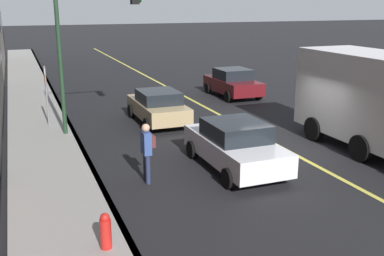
{
  "coord_description": "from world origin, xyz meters",
  "views": [
    {
      "loc": [
        -13.17,
        8.74,
        5.07
      ],
      "look_at": [
        -0.21,
        3.65,
        1.22
      ],
      "focal_mm": 42.47,
      "sensor_mm": 36.0,
      "label": 1
    }
  ],
  "objects_px": {
    "car_maroon": "(233,83)",
    "truck_white": "(381,103)",
    "pedestrian_with_backpack": "(147,148)",
    "street_sign_post": "(46,92)",
    "car_white": "(235,145)",
    "fire_hydrant": "(106,234)",
    "car_tan": "(158,106)",
    "traffic_light_mast": "(89,27)"
  },
  "relations": [
    {
      "from": "pedestrian_with_backpack",
      "to": "car_maroon",
      "type": "bearing_deg",
      "value": -37.17
    },
    {
      "from": "car_tan",
      "to": "traffic_light_mast",
      "type": "height_order",
      "value": "traffic_light_mast"
    },
    {
      "from": "truck_white",
      "to": "fire_hydrant",
      "type": "xyz_separation_m",
      "value": [
        -3.24,
        10.12,
        -1.31
      ]
    },
    {
      "from": "car_tan",
      "to": "car_white",
      "type": "bearing_deg",
      "value": -174.8
    },
    {
      "from": "truck_white",
      "to": "fire_hydrant",
      "type": "bearing_deg",
      "value": 107.78
    },
    {
      "from": "car_maroon",
      "to": "truck_white",
      "type": "height_order",
      "value": "truck_white"
    },
    {
      "from": "car_tan",
      "to": "truck_white",
      "type": "distance_m",
      "value": 8.95
    },
    {
      "from": "truck_white",
      "to": "pedestrian_with_backpack",
      "type": "xyz_separation_m",
      "value": [
        0.25,
        8.22,
        -0.73
      ]
    },
    {
      "from": "car_white",
      "to": "traffic_light_mast",
      "type": "relative_size",
      "value": 0.68
    },
    {
      "from": "car_white",
      "to": "car_tan",
      "type": "height_order",
      "value": "car_white"
    },
    {
      "from": "pedestrian_with_backpack",
      "to": "street_sign_post",
      "type": "bearing_deg",
      "value": 17.09
    },
    {
      "from": "pedestrian_with_backpack",
      "to": "truck_white",
      "type": "bearing_deg",
      "value": -91.75
    },
    {
      "from": "street_sign_post",
      "to": "traffic_light_mast",
      "type": "bearing_deg",
      "value": -132.26
    },
    {
      "from": "truck_white",
      "to": "traffic_light_mast",
      "type": "relative_size",
      "value": 1.18
    },
    {
      "from": "car_maroon",
      "to": "pedestrian_with_backpack",
      "type": "relative_size",
      "value": 2.28
    },
    {
      "from": "car_white",
      "to": "traffic_light_mast",
      "type": "distance_m",
      "value": 7.34
    },
    {
      "from": "car_tan",
      "to": "traffic_light_mast",
      "type": "relative_size",
      "value": 0.66
    },
    {
      "from": "car_white",
      "to": "car_tan",
      "type": "xyz_separation_m",
      "value": [
        6.27,
        0.57,
        -0.03
      ]
    },
    {
      "from": "car_white",
      "to": "street_sign_post",
      "type": "xyz_separation_m",
      "value": [
        7.03,
        5.08,
        0.77
      ]
    },
    {
      "from": "car_maroon",
      "to": "car_white",
      "type": "bearing_deg",
      "value": 154.0
    },
    {
      "from": "street_sign_post",
      "to": "pedestrian_with_backpack",
      "type": "bearing_deg",
      "value": -162.91
    },
    {
      "from": "street_sign_post",
      "to": "truck_white",
      "type": "bearing_deg",
      "value": -125.38
    },
    {
      "from": "car_maroon",
      "to": "fire_hydrant",
      "type": "height_order",
      "value": "car_maroon"
    },
    {
      "from": "car_tan",
      "to": "pedestrian_with_backpack",
      "type": "xyz_separation_m",
      "value": [
        -6.4,
        2.31,
        0.3
      ]
    },
    {
      "from": "car_maroon",
      "to": "fire_hydrant",
      "type": "bearing_deg",
      "value": 144.86
    },
    {
      "from": "car_tan",
      "to": "traffic_light_mast",
      "type": "bearing_deg",
      "value": 104.77
    },
    {
      "from": "pedestrian_with_backpack",
      "to": "fire_hydrant",
      "type": "distance_m",
      "value": 4.02
    },
    {
      "from": "traffic_light_mast",
      "to": "fire_hydrant",
      "type": "relative_size",
      "value": 6.6
    },
    {
      "from": "car_tan",
      "to": "fire_hydrant",
      "type": "bearing_deg",
      "value": 156.96
    },
    {
      "from": "pedestrian_with_backpack",
      "to": "fire_hydrant",
      "type": "height_order",
      "value": "pedestrian_with_backpack"
    },
    {
      "from": "car_maroon",
      "to": "street_sign_post",
      "type": "xyz_separation_m",
      "value": [
        -3.3,
        10.12,
        0.77
      ]
    },
    {
      "from": "car_white",
      "to": "traffic_light_mast",
      "type": "height_order",
      "value": "traffic_light_mast"
    },
    {
      "from": "car_maroon",
      "to": "pedestrian_with_backpack",
      "type": "bearing_deg",
      "value": 142.83
    },
    {
      "from": "pedestrian_with_backpack",
      "to": "traffic_light_mast",
      "type": "xyz_separation_m",
      "value": [
        5.64,
        0.54,
        3.15
      ]
    },
    {
      "from": "traffic_light_mast",
      "to": "street_sign_post",
      "type": "xyz_separation_m",
      "value": [
        1.51,
        1.66,
        -2.64
      ]
    },
    {
      "from": "car_tan",
      "to": "truck_white",
      "type": "bearing_deg",
      "value": -138.36
    },
    {
      "from": "car_white",
      "to": "pedestrian_with_backpack",
      "type": "xyz_separation_m",
      "value": [
        -0.12,
        2.89,
        0.27
      ]
    },
    {
      "from": "fire_hydrant",
      "to": "truck_white",
      "type": "bearing_deg",
      "value": -72.22
    },
    {
      "from": "street_sign_post",
      "to": "car_maroon",
      "type": "bearing_deg",
      "value": -71.93
    },
    {
      "from": "car_tan",
      "to": "street_sign_post",
      "type": "relative_size",
      "value": 1.56
    },
    {
      "from": "pedestrian_with_backpack",
      "to": "street_sign_post",
      "type": "height_order",
      "value": "street_sign_post"
    },
    {
      "from": "car_white",
      "to": "street_sign_post",
      "type": "height_order",
      "value": "street_sign_post"
    }
  ]
}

